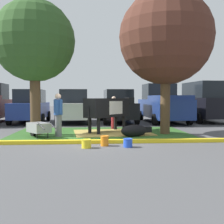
{
  "coord_description": "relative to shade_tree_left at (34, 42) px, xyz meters",
  "views": [
    {
      "loc": [
        0.06,
        -9.52,
        1.52
      ],
      "look_at": [
        0.87,
        2.2,
        0.9
      ],
      "focal_mm": 43.07,
      "sensor_mm": 36.0,
      "label": 1
    }
  ],
  "objects": [
    {
      "name": "ground_plane",
      "position": [
        2.31,
        -1.59,
        -3.78
      ],
      "size": [
        80.0,
        80.0,
        0.0
      ],
      "primitive_type": "plane",
      "color": "#4C4C4F"
    },
    {
      "name": "grass_island",
      "position": [
        2.68,
        0.25,
        -3.77
      ],
      "size": [
        7.38,
        4.58,
        0.02
      ],
      "primitive_type": "cube",
      "color": "#2D5B23",
      "rests_on": "ground"
    },
    {
      "name": "curb_yellow",
      "position": [
        2.68,
        -2.19,
        -3.72
      ],
      "size": [
        8.58,
        0.24,
        0.12
      ],
      "primitive_type": "cube",
      "color": "yellow",
      "rests_on": "ground"
    },
    {
      "name": "hay_bedding",
      "position": [
        3.17,
        0.31,
        -3.75
      ],
      "size": [
        3.46,
        2.76,
        0.04
      ],
      "primitive_type": "cube",
      "rotation": [
        0.0,
        0.0,
        0.12
      ],
      "color": "tan",
      "rests_on": "ground"
    },
    {
      "name": "shade_tree_left",
      "position": [
        0.0,
        0.0,
        0.0
      ],
      "size": [
        3.27,
        3.27,
        5.44
      ],
      "color": "#4C3823",
      "rests_on": "ground"
    },
    {
      "name": "shade_tree_right",
      "position": [
        5.36,
        -0.07,
        0.21
      ],
      "size": [
        3.88,
        3.88,
        5.95
      ],
      "color": "#4C3823",
      "rests_on": "ground"
    },
    {
      "name": "cow_holstein",
      "position": [
        3.05,
        0.59,
        -2.69
      ],
      "size": [
        2.41,
        2.55,
        1.54
      ],
      "color": "black",
      "rests_on": "ground"
    },
    {
      "name": "calf_lying",
      "position": [
        3.97,
        -0.77,
        -3.54
      ],
      "size": [
        1.33,
        0.8,
        0.48
      ],
      "color": "black",
      "rests_on": "ground"
    },
    {
      "name": "person_handler",
      "position": [
        1.0,
        -0.62,
        -2.87
      ],
      "size": [
        0.34,
        0.46,
        1.69
      ],
      "color": "slate",
      "rests_on": "ground"
    },
    {
      "name": "person_visitor_near",
      "position": [
        3.35,
        1.8,
        -2.93
      ],
      "size": [
        0.53,
        0.34,
        1.59
      ],
      "color": "maroon",
      "rests_on": "ground"
    },
    {
      "name": "wheelbarrow",
      "position": [
        0.28,
        -0.82,
        -3.39
      ],
      "size": [
        1.26,
        1.45,
        0.63
      ],
      "color": "gray",
      "rests_on": "ground"
    },
    {
      "name": "bucket_yellow",
      "position": [
        2.14,
        -3.01,
        -3.64
      ],
      "size": [
        0.31,
        0.31,
        0.27
      ],
      "color": "yellow",
      "rests_on": "ground"
    },
    {
      "name": "bucket_orange",
      "position": [
        2.71,
        -2.69,
        -3.61
      ],
      "size": [
        0.28,
        0.28,
        0.32
      ],
      "color": "orange",
      "rests_on": "ground"
    },
    {
      "name": "bucket_blue",
      "position": [
        3.42,
        -2.96,
        -3.64
      ],
      "size": [
        0.3,
        0.3,
        0.27
      ],
      "color": "blue",
      "rests_on": "ground"
    },
    {
      "name": "sedan_blue",
      "position": [
        -1.48,
        5.53,
        -2.79
      ],
      "size": [
        2.18,
        4.48,
        2.02
      ],
      "color": "navy",
      "rests_on": "ground"
    },
    {
      "name": "sedan_silver",
      "position": [
        1.16,
        5.42,
        -2.79
      ],
      "size": [
        2.18,
        4.48,
        2.02
      ],
      "color": "silver",
      "rests_on": "ground"
    },
    {
      "name": "sedan_red",
      "position": [
        3.87,
        5.33,
        -2.79
      ],
      "size": [
        2.18,
        4.48,
        2.02
      ],
      "color": "black",
      "rests_on": "ground"
    },
    {
      "name": "pickup_truck_black",
      "position": [
        6.67,
        5.38,
        -2.66
      ],
      "size": [
        2.4,
        5.48,
        2.42
      ],
      "color": "navy",
      "rests_on": "ground"
    },
    {
      "name": "suv_black",
      "position": [
        9.38,
        5.58,
        -2.51
      ],
      "size": [
        2.28,
        4.68,
        2.52
      ],
      "color": "black",
      "rests_on": "ground"
    }
  ]
}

